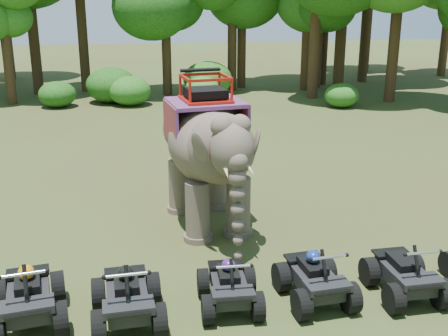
{
  "coord_description": "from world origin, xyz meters",
  "views": [
    {
      "loc": [
        -1.98,
        -10.93,
        5.81
      ],
      "look_at": [
        0.0,
        1.2,
        1.9
      ],
      "focal_mm": 45.0,
      "sensor_mm": 36.0,
      "label": 1
    }
  ],
  "objects_px": {
    "atv_1": "(127,290)",
    "atv_3": "(315,272)",
    "atv_0": "(28,290)",
    "atv_2": "(229,280)",
    "elephant": "(207,150)",
    "atv_4": "(406,268)"
  },
  "relations": [
    {
      "from": "atv_1",
      "to": "atv_3",
      "type": "relative_size",
      "value": 1.05
    },
    {
      "from": "atv_0",
      "to": "atv_2",
      "type": "height_order",
      "value": "atv_0"
    },
    {
      "from": "atv_3",
      "to": "atv_0",
      "type": "bearing_deg",
      "value": 173.39
    },
    {
      "from": "atv_2",
      "to": "elephant",
      "type": "bearing_deg",
      "value": 90.3
    },
    {
      "from": "atv_1",
      "to": "atv_4",
      "type": "relative_size",
      "value": 1.06
    },
    {
      "from": "atv_0",
      "to": "atv_4",
      "type": "xyz_separation_m",
      "value": [
        7.16,
        -0.21,
        -0.04
      ]
    },
    {
      "from": "atv_1",
      "to": "elephant",
      "type": "bearing_deg",
      "value": 61.64
    },
    {
      "from": "atv_0",
      "to": "elephant",
      "type": "bearing_deg",
      "value": 37.97
    },
    {
      "from": "atv_0",
      "to": "atv_4",
      "type": "relative_size",
      "value": 1.07
    },
    {
      "from": "atv_0",
      "to": "atv_3",
      "type": "xyz_separation_m",
      "value": [
        5.35,
        -0.11,
        -0.04
      ]
    },
    {
      "from": "elephant",
      "to": "atv_3",
      "type": "relative_size",
      "value": 2.8
    },
    {
      "from": "atv_3",
      "to": "atv_2",
      "type": "bearing_deg",
      "value": 173.07
    },
    {
      "from": "atv_1",
      "to": "atv_4",
      "type": "xyz_separation_m",
      "value": [
        5.4,
        0.06,
        -0.03
      ]
    },
    {
      "from": "atv_2",
      "to": "atv_4",
      "type": "relative_size",
      "value": 0.94
    },
    {
      "from": "elephant",
      "to": "atv_2",
      "type": "distance_m",
      "value": 4.36
    },
    {
      "from": "elephant",
      "to": "atv_4",
      "type": "distance_m",
      "value": 5.6
    },
    {
      "from": "atv_3",
      "to": "atv_1",
      "type": "bearing_deg",
      "value": 177.22
    },
    {
      "from": "elephant",
      "to": "atv_1",
      "type": "distance_m",
      "value": 4.98
    },
    {
      "from": "atv_1",
      "to": "atv_3",
      "type": "height_order",
      "value": "atv_1"
    },
    {
      "from": "elephant",
      "to": "atv_3",
      "type": "xyz_separation_m",
      "value": [
        1.54,
        -4.18,
        -1.34
      ]
    },
    {
      "from": "elephant",
      "to": "atv_0",
      "type": "distance_m",
      "value": 5.73
    },
    {
      "from": "elephant",
      "to": "atv_0",
      "type": "relative_size",
      "value": 2.62
    }
  ]
}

